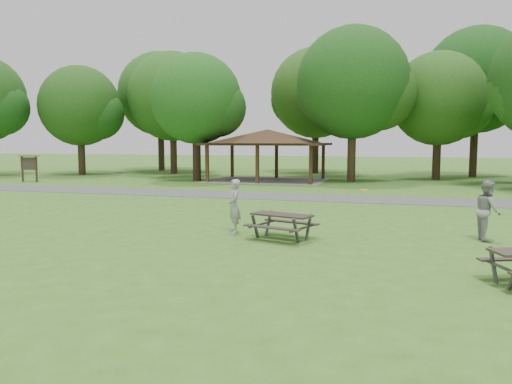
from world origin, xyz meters
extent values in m
plane|color=#386B1E|center=(0.00, 0.00, 0.00)|extent=(160.00, 160.00, 0.00)
cube|color=#4C4B4E|center=(0.00, 14.00, 0.01)|extent=(120.00, 3.20, 0.02)
cube|color=#3B2615|center=(-7.70, 21.30, 1.30)|extent=(0.22, 0.22, 2.60)
cube|color=#362013|center=(-7.70, 26.70, 1.30)|extent=(0.22, 0.22, 2.60)
cube|color=#382314|center=(-4.00, 21.30, 1.30)|extent=(0.22, 0.22, 2.60)
cube|color=#331C12|center=(-4.00, 26.70, 1.30)|extent=(0.22, 0.22, 2.60)
cube|color=#321F12|center=(-0.30, 21.30, 1.30)|extent=(0.22, 0.22, 2.60)
cube|color=#381E14|center=(-0.30, 26.70, 1.30)|extent=(0.22, 0.22, 2.60)
cube|color=black|center=(-4.00, 24.00, 2.68)|extent=(8.60, 6.60, 0.16)
pyramid|color=#362415|center=(-4.00, 24.00, 3.26)|extent=(7.01, 7.01, 1.00)
cube|color=gray|center=(-4.00, 24.00, 0.01)|extent=(8.40, 6.40, 0.03)
cube|color=#371E14|center=(-20.60, 18.00, 0.90)|extent=(0.10, 0.10, 1.80)
cube|color=#312012|center=(-19.40, 18.00, 0.90)|extent=(0.10, 0.10, 1.80)
cube|color=#2C2620|center=(-20.00, 18.00, 1.30)|extent=(1.40, 0.06, 0.90)
cube|color=#361D15|center=(-20.00, 18.00, 1.85)|extent=(1.60, 0.30, 0.06)
sphere|color=#124012|center=(-26.38, 22.30, 5.66)|extent=(4.68, 4.68, 4.68)
cylinder|color=#302115|center=(-21.00, 25.50, 1.66)|extent=(0.60, 0.60, 3.32)
sphere|color=#194313|center=(-21.00, 25.50, 5.88)|extent=(6.80, 6.80, 6.80)
sphere|color=#144112|center=(-19.47, 25.80, 5.20)|extent=(4.42, 4.42, 4.42)
sphere|color=#1B4313|center=(-22.36, 25.30, 5.37)|extent=(4.08, 4.08, 4.08)
cylinder|color=#321F16|center=(-14.00, 29.00, 1.92)|extent=(0.60, 0.60, 3.85)
sphere|color=#1C4C15|center=(-14.00, 29.00, 6.77)|extent=(7.80, 7.80, 7.80)
sphere|color=#1D4714|center=(-12.25, 29.30, 5.99)|extent=(5.07, 5.07, 5.07)
sphere|color=#194814|center=(-15.56, 28.80, 6.19)|extent=(4.68, 4.68, 4.68)
cylinder|color=black|center=(-9.00, 22.50, 1.75)|extent=(0.60, 0.60, 3.50)
sphere|color=#174D16|center=(-9.00, 22.50, 5.97)|extent=(6.60, 6.60, 6.60)
sphere|color=#143F12|center=(-7.52, 22.80, 5.31)|extent=(4.29, 4.29, 4.29)
sphere|color=#164012|center=(-10.32, 22.30, 5.48)|extent=(3.96, 3.96, 3.96)
cylinder|color=#332416|center=(2.00, 25.00, 2.01)|extent=(0.60, 0.60, 4.02)
sphere|color=#144213|center=(2.00, 25.00, 7.02)|extent=(8.00, 8.00, 8.00)
sphere|color=#1D4313|center=(3.80, 25.30, 6.22)|extent=(5.20, 5.20, 5.20)
sphere|color=#133F12|center=(0.40, 24.80, 6.42)|extent=(4.80, 4.80, 4.80)
cylinder|color=black|center=(8.00, 28.50, 1.72)|extent=(0.60, 0.60, 3.43)
sphere|color=#1E4A15|center=(8.00, 28.50, 6.05)|extent=(7.00, 7.00, 7.00)
sphere|color=#1A4C15|center=(9.57, 28.80, 5.36)|extent=(4.55, 4.55, 4.55)
sphere|color=#1A4814|center=(6.60, 28.30, 5.53)|extent=(4.20, 4.20, 4.20)
cylinder|color=#302115|center=(-17.00, 32.50, 2.19)|extent=(0.60, 0.60, 4.38)
sphere|color=#1A4915|center=(-17.00, 32.50, 7.38)|extent=(8.00, 8.00, 8.00)
sphere|color=#184513|center=(-15.20, 32.80, 6.58)|extent=(5.20, 5.20, 5.20)
sphere|color=#194012|center=(-18.60, 32.30, 6.78)|extent=(4.80, 4.80, 4.80)
cylinder|color=black|center=(-2.00, 33.00, 2.06)|extent=(0.60, 0.60, 4.13)
sphere|color=#204A15|center=(-2.00, 33.00, 7.13)|extent=(8.00, 8.00, 8.00)
sphere|color=#1A4814|center=(-0.20, 33.30, 6.33)|extent=(5.20, 5.20, 5.20)
sphere|color=#173F12|center=(-3.60, 32.80, 6.53)|extent=(4.80, 4.80, 4.80)
cylinder|color=#312015|center=(11.00, 32.00, 2.27)|extent=(0.60, 0.60, 4.55)
sphere|color=#113E12|center=(11.00, 32.00, 7.70)|extent=(8.40, 8.40, 8.40)
sphere|color=#1F4D16|center=(12.89, 32.30, 6.86)|extent=(5.46, 5.46, 5.46)
sphere|color=#194213|center=(9.32, 31.80, 7.07)|extent=(5.04, 5.04, 5.04)
cube|color=#2B231F|center=(2.11, 2.97, 0.75)|extent=(1.97, 1.22, 0.05)
cube|color=#302722|center=(1.94, 2.39, 0.44)|extent=(1.83, 0.78, 0.04)
cube|color=black|center=(2.29, 3.54, 0.44)|extent=(1.83, 0.78, 0.04)
cube|color=#39383B|center=(1.33, 2.80, 0.37)|extent=(0.17, 0.39, 0.80)
cube|color=#454447|center=(1.55, 3.54, 0.37)|extent=(0.17, 0.39, 0.80)
cube|color=#464649|center=(1.44, 3.17, 0.40)|extent=(0.49, 1.45, 0.05)
cube|color=#3A393C|center=(2.68, 2.40, 0.37)|extent=(0.17, 0.39, 0.80)
cube|color=#3D3D40|center=(2.90, 3.13, 0.37)|extent=(0.17, 0.39, 0.80)
cube|color=#3D3D3F|center=(2.79, 2.76, 0.40)|extent=(0.49, 1.45, 0.05)
cube|color=#464649|center=(7.47, -0.17, 0.36)|extent=(0.19, 0.36, 0.76)
cube|color=#474649|center=(7.60, -0.51, 0.39)|extent=(0.58, 1.35, 0.05)
cylinder|color=yellow|center=(4.44, 4.09, 1.46)|extent=(0.32, 0.32, 0.02)
imported|color=#9F9FA2|center=(0.41, 3.54, 0.87)|extent=(0.65, 0.75, 1.74)
imported|color=#959598|center=(8.03, 4.58, 0.90)|extent=(0.78, 0.95, 1.80)
camera|label=1|loc=(5.56, -11.49, 2.99)|focal=35.00mm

